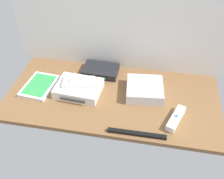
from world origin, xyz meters
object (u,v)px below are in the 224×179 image
(mini_computer, at_px, (145,89))
(remote_classic_pad, at_px, (79,82))
(game_console, at_px, (78,89))
(game_case, at_px, (40,86))
(remote_wand, at_px, (176,119))
(sensor_bar, at_px, (137,134))
(network_router, at_px, (101,71))

(mini_computer, height_order, remote_classic_pad, remote_classic_pad)
(game_console, distance_m, remote_classic_pad, 0.03)
(game_case, xyz_separation_m, remote_wand, (0.66, -0.11, 0.01))
(mini_computer, distance_m, sensor_bar, 0.26)
(remote_wand, xyz_separation_m, remote_classic_pad, (-0.46, 0.12, 0.04))
(network_router, xyz_separation_m, remote_classic_pad, (-0.07, -0.16, 0.04))
(remote_classic_pad, relative_size, sensor_bar, 0.64)
(game_console, xyz_separation_m, sensor_bar, (0.30, -0.21, -0.01))
(remote_classic_pad, xyz_separation_m, sensor_bar, (0.30, -0.22, -0.05))
(mini_computer, xyz_separation_m, remote_wand, (0.15, -0.15, -0.01))
(game_console, bearing_deg, remote_classic_pad, 93.40)
(remote_classic_pad, height_order, sensor_bar, remote_classic_pad)
(mini_computer, distance_m, game_case, 0.51)
(game_case, distance_m, network_router, 0.32)
(game_case, distance_m, remote_classic_pad, 0.21)
(game_case, height_order, network_router, network_router)
(network_router, xyz_separation_m, remote_wand, (0.39, -0.27, -0.00))
(game_console, distance_m, remote_wand, 0.47)
(remote_classic_pad, bearing_deg, mini_computer, -0.14)
(remote_classic_pad, distance_m, sensor_bar, 0.38)
(game_case, distance_m, sensor_bar, 0.55)
(network_router, relative_size, sensor_bar, 0.76)
(game_console, bearing_deg, network_router, 70.97)
(game_case, bearing_deg, network_router, 36.53)
(mini_computer, height_order, sensor_bar, mini_computer)
(sensor_bar, bearing_deg, mini_computer, 87.94)
(remote_classic_pad, bearing_deg, game_console, -97.46)
(mini_computer, bearing_deg, network_router, 153.75)
(game_console, distance_m, sensor_bar, 0.37)
(remote_wand, relative_size, remote_classic_pad, 0.99)
(game_console, distance_m, mini_computer, 0.31)
(game_console, bearing_deg, remote_wand, -9.09)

